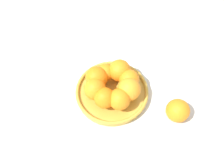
{
  "coord_description": "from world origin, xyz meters",
  "views": [
    {
      "loc": [
        -0.42,
        0.02,
        0.74
      ],
      "look_at": [
        0.0,
        0.0,
        0.07
      ],
      "focal_mm": 35.0,
      "sensor_mm": 36.0,
      "label": 1
    }
  ],
  "objects": [
    {
      "name": "ground_plane",
      "position": [
        0.0,
        0.0,
        0.0
      ],
      "size": [
        4.0,
        4.0,
        0.0
      ],
      "primitive_type": "plane",
      "color": "beige"
    },
    {
      "name": "fruit_bowl",
      "position": [
        0.0,
        0.0,
        0.02
      ],
      "size": [
        0.28,
        0.28,
        0.03
      ],
      "color": "gold",
      "rests_on": "ground_plane"
    },
    {
      "name": "orange_pile",
      "position": [
        -0.0,
        -0.0,
        0.07
      ],
      "size": [
        0.2,
        0.2,
        0.08
      ],
      "color": "orange",
      "rests_on": "fruit_bowl"
    },
    {
      "name": "stray_orange",
      "position": [
        -0.1,
        -0.22,
        0.04
      ],
      "size": [
        0.08,
        0.08,
        0.08
      ],
      "primitive_type": "sphere",
      "color": "orange",
      "rests_on": "ground_plane"
    }
  ]
}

